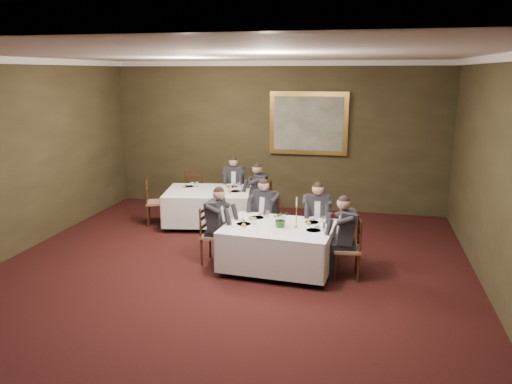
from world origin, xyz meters
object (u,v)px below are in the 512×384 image
at_px(diner_main_backleft, 265,222).
at_px(diner_main_endleft, 215,234).
at_px(chair_sec_backright, 234,201).
at_px(painting, 309,123).
at_px(chair_sec_endright, 261,212).
at_px(diner_main_endright, 347,247).
at_px(chair_main_endleft, 215,247).
at_px(centerpiece, 281,218).
at_px(candlestick, 296,216).
at_px(chair_main_backleft, 266,234).
at_px(diner_sec_endright, 261,202).
at_px(chair_main_backright, 317,239).
at_px(table_main, 278,244).
at_px(chair_sec_backleft, 193,201).
at_px(diner_main_backright, 317,227).
at_px(chair_sec_endleft, 156,211).
at_px(diner_sec_backright, 234,192).
at_px(table_second, 208,205).
at_px(chair_main_endright, 347,261).

relative_size(diner_main_backleft, diner_main_endleft, 1.00).
xyz_separation_m(chair_sec_backright, painting, (1.62, 0.67, 1.79)).
bearing_deg(chair_sec_endright, diner_main_endright, -141.48).
height_order(chair_main_endleft, centerpiece, centerpiece).
relative_size(diner_main_backleft, centerpiece, 4.56).
distance_m(diner_main_backleft, chair_sec_endright, 1.50).
xyz_separation_m(chair_sec_backright, candlestick, (1.91, -3.18, 0.67)).
bearing_deg(chair_main_backleft, painting, -81.33).
bearing_deg(painting, diner_sec_endright, -118.96).
relative_size(diner_main_backleft, chair_main_endleft, 1.35).
bearing_deg(chair_main_backright, chair_main_backleft, -8.21).
distance_m(chair_sec_endright, painting, 2.46).
distance_m(chair_main_backleft, chair_main_backright, 0.97).
distance_m(chair_main_backright, centerpiece, 1.23).
bearing_deg(chair_main_backright, table_main, 54.26).
distance_m(chair_main_backleft, chair_sec_backleft, 2.98).
bearing_deg(painting, chair_sec_backleft, -161.77).
xyz_separation_m(diner_main_backright, chair_main_endleft, (-1.69, -0.79, -0.23)).
distance_m(chair_main_backleft, chair_sec_endleft, 2.83).
bearing_deg(diner_sec_backright, diner_sec_endright, 126.39).
bearing_deg(centerpiece, painting, 90.67).
relative_size(table_main, diner_sec_endright, 1.41).
relative_size(diner_sec_backright, centerpiece, 4.56).
bearing_deg(chair_sec_backright, diner_sec_backright, 90.00).
bearing_deg(chair_main_backright, diner_sec_backright, -50.41).
distance_m(table_second, candlestick, 3.16).
relative_size(chair_sec_endright, centerpiece, 3.39).
distance_m(diner_main_backleft, chair_sec_endleft, 2.84).
distance_m(table_main, painting, 4.18).
bearing_deg(diner_sec_endright, table_main, -160.70).
xyz_separation_m(diner_main_backright, painting, (-0.55, 2.97, 1.56)).
relative_size(diner_main_backright, diner_sec_backright, 1.00).
xyz_separation_m(diner_main_backright, chair_sec_endleft, (-3.61, 1.09, -0.23)).
bearing_deg(diner_main_backright, painting, -83.55).
distance_m(diner_sec_backright, painting, 2.35).
distance_m(chair_main_backleft, diner_sec_backright, 2.52).
bearing_deg(diner_main_backleft, candlestick, 143.40).
xyz_separation_m(chair_sec_backright, diner_sec_backright, (0.00, -0.01, 0.23)).
bearing_deg(diner_main_endright, chair_sec_backleft, 43.54).
bearing_deg(chair_sec_backleft, diner_main_backright, 133.70).
bearing_deg(chair_main_endleft, table_main, 90.43).
bearing_deg(painting, candlestick, -85.66).
distance_m(table_main, chair_main_backleft, 1.06).
bearing_deg(chair_main_backright, candlestick, 69.95).
bearing_deg(chair_main_backright, diner_main_backright, 90.00).
relative_size(chair_main_endright, diner_sec_endright, 0.74).
distance_m(chair_main_endleft, painting, 4.32).
xyz_separation_m(table_main, chair_sec_endright, (-0.80, 2.38, -0.17)).
bearing_deg(centerpiece, diner_main_backright, 61.22).
height_order(diner_main_endleft, chair_main_endright, diner_main_endleft).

